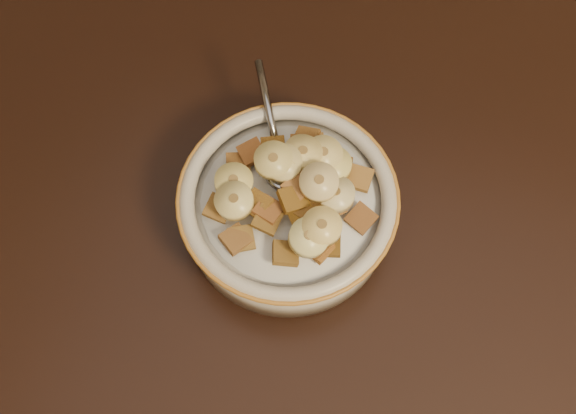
# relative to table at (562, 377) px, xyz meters

# --- Properties ---
(table) EXTENTS (1.44, 0.96, 0.04)m
(table) POSITION_rel_table_xyz_m (0.00, 0.00, 0.00)
(table) COLOR black
(table) RESTS_ON floor
(cereal_bowl) EXTENTS (0.17, 0.17, 0.04)m
(cereal_bowl) POSITION_rel_table_xyz_m (-0.25, 0.07, 0.04)
(cereal_bowl) COLOR beige
(cereal_bowl) RESTS_ON table
(milk) EXTENTS (0.14, 0.14, 0.00)m
(milk) POSITION_rel_table_xyz_m (-0.25, 0.07, 0.06)
(milk) COLOR silver
(milk) RESTS_ON cereal_bowl
(spoon) EXTENTS (0.05, 0.05, 0.01)m
(spoon) POSITION_rel_table_xyz_m (-0.26, 0.09, 0.07)
(spoon) COLOR gray
(spoon) RESTS_ON cereal_bowl
(cereal_square_0) EXTENTS (0.03, 0.03, 0.01)m
(cereal_square_0) POSITION_rel_table_xyz_m (-0.30, 0.09, 0.07)
(cereal_square_0) COLOR brown
(cereal_square_0) RESTS_ON milk
(cereal_square_1) EXTENTS (0.03, 0.03, 0.01)m
(cereal_square_1) POSITION_rel_table_xyz_m (-0.24, 0.08, 0.08)
(cereal_square_1) COLOR brown
(cereal_square_1) RESTS_ON milk
(cereal_square_2) EXTENTS (0.02, 0.02, 0.01)m
(cereal_square_2) POSITION_rel_table_xyz_m (-0.20, 0.10, 0.07)
(cereal_square_2) COLOR olive
(cereal_square_2) RESTS_ON milk
(cereal_square_3) EXTENTS (0.03, 0.03, 0.01)m
(cereal_square_3) POSITION_rel_table_xyz_m (-0.22, 0.07, 0.07)
(cereal_square_3) COLOR brown
(cereal_square_3) RESTS_ON milk
(cereal_square_4) EXTENTS (0.03, 0.03, 0.01)m
(cereal_square_4) POSITION_rel_table_xyz_m (-0.28, 0.02, 0.07)
(cereal_square_4) COLOR #956134
(cereal_square_4) RESTS_ON milk
(cereal_square_5) EXTENTS (0.03, 0.03, 0.01)m
(cereal_square_5) POSITION_rel_table_xyz_m (-0.23, 0.08, 0.08)
(cereal_square_5) COLOR #925D20
(cereal_square_5) RESTS_ON milk
(cereal_square_6) EXTENTS (0.03, 0.03, 0.01)m
(cereal_square_6) POSITION_rel_table_xyz_m (-0.23, 0.06, 0.08)
(cereal_square_6) COLOR brown
(cereal_square_6) RESTS_ON milk
(cereal_square_7) EXTENTS (0.03, 0.02, 0.01)m
(cereal_square_7) POSITION_rel_table_xyz_m (-0.24, 0.02, 0.07)
(cereal_square_7) COLOR brown
(cereal_square_7) RESTS_ON milk
(cereal_square_8) EXTENTS (0.02, 0.02, 0.01)m
(cereal_square_8) POSITION_rel_table_xyz_m (-0.25, 0.12, 0.07)
(cereal_square_8) COLOR brown
(cereal_square_8) RESTS_ON milk
(cereal_square_9) EXTENTS (0.03, 0.03, 0.01)m
(cereal_square_9) POSITION_rel_table_xyz_m (-0.22, 0.03, 0.07)
(cereal_square_9) COLOR #9D5524
(cereal_square_9) RESTS_ON milk
(cereal_square_10) EXTENTS (0.03, 0.03, 0.01)m
(cereal_square_10) POSITION_rel_table_xyz_m (-0.22, 0.08, 0.08)
(cereal_square_10) COLOR brown
(cereal_square_10) RESTS_ON milk
(cereal_square_11) EXTENTS (0.02, 0.02, 0.01)m
(cereal_square_11) POSITION_rel_table_xyz_m (-0.21, 0.04, 0.07)
(cereal_square_11) COLOR brown
(cereal_square_11) RESTS_ON milk
(cereal_square_12) EXTENTS (0.03, 0.03, 0.01)m
(cereal_square_12) POSITION_rel_table_xyz_m (-0.29, 0.10, 0.07)
(cereal_square_12) COLOR brown
(cereal_square_12) RESTS_ON milk
(cereal_square_13) EXTENTS (0.03, 0.03, 0.01)m
(cereal_square_13) POSITION_rel_table_xyz_m (-0.19, 0.07, 0.07)
(cereal_square_13) COLOR brown
(cereal_square_13) RESTS_ON milk
(cereal_square_14) EXTENTS (0.03, 0.03, 0.01)m
(cereal_square_14) POSITION_rel_table_xyz_m (-0.23, 0.03, 0.07)
(cereal_square_14) COLOR brown
(cereal_square_14) RESTS_ON milk
(cereal_square_15) EXTENTS (0.03, 0.03, 0.01)m
(cereal_square_15) POSITION_rel_table_xyz_m (-0.26, 0.05, 0.08)
(cereal_square_15) COLOR brown
(cereal_square_15) RESTS_ON milk
(cereal_square_16) EXTENTS (0.03, 0.03, 0.01)m
(cereal_square_16) POSITION_rel_table_xyz_m (-0.25, 0.06, 0.08)
(cereal_square_16) COLOR brown
(cereal_square_16) RESTS_ON milk
(cereal_square_17) EXTENTS (0.03, 0.03, 0.01)m
(cereal_square_17) POSITION_rel_table_xyz_m (-0.24, 0.05, 0.08)
(cereal_square_17) COLOR #8B5F18
(cereal_square_17) RESTS_ON milk
(cereal_square_18) EXTENTS (0.03, 0.03, 0.01)m
(cereal_square_18) POSITION_rel_table_xyz_m (-0.27, 0.05, 0.08)
(cereal_square_18) COLOR #885F18
(cereal_square_18) RESTS_ON milk
(cereal_square_19) EXTENTS (0.03, 0.03, 0.01)m
(cereal_square_19) POSITION_rel_table_xyz_m (-0.25, 0.10, 0.08)
(cereal_square_19) COLOR olive
(cereal_square_19) RESTS_ON milk
(cereal_square_20) EXTENTS (0.02, 0.02, 0.01)m
(cereal_square_20) POSITION_rel_table_xyz_m (-0.26, 0.04, 0.08)
(cereal_square_20) COLOR brown
(cereal_square_20) RESTS_ON milk
(cereal_square_21) EXTENTS (0.03, 0.03, 0.01)m
(cereal_square_21) POSITION_rel_table_xyz_m (-0.28, 0.03, 0.07)
(cereal_square_21) COLOR brown
(cereal_square_21) RESTS_ON milk
(cereal_square_22) EXTENTS (0.02, 0.02, 0.01)m
(cereal_square_22) POSITION_rel_table_xyz_m (-0.25, 0.13, 0.07)
(cereal_square_22) COLOR #915B2B
(cereal_square_22) RESTS_ON milk
(cereal_square_23) EXTENTS (0.03, 0.03, 0.01)m
(cereal_square_23) POSITION_rel_table_xyz_m (-0.22, 0.03, 0.07)
(cereal_square_23) COLOR brown
(cereal_square_23) RESTS_ON milk
(cereal_square_24) EXTENTS (0.02, 0.02, 0.01)m
(cereal_square_24) POSITION_rel_table_xyz_m (-0.22, 0.11, 0.07)
(cereal_square_24) COLOR brown
(cereal_square_24) RESTS_ON milk
(cereal_square_25) EXTENTS (0.02, 0.02, 0.01)m
(cereal_square_25) POSITION_rel_table_xyz_m (-0.25, 0.12, 0.07)
(cereal_square_25) COLOR olive
(cereal_square_25) RESTS_ON milk
(cereal_square_26) EXTENTS (0.02, 0.02, 0.01)m
(cereal_square_26) POSITION_rel_table_xyz_m (-0.30, 0.05, 0.07)
(cereal_square_26) COLOR brown
(cereal_square_26) RESTS_ON milk
(cereal_square_27) EXTENTS (0.03, 0.03, 0.01)m
(cereal_square_27) POSITION_rel_table_xyz_m (-0.27, 0.09, 0.08)
(cereal_square_27) COLOR olive
(cereal_square_27) RESTS_ON milk
(cereal_square_28) EXTENTS (0.03, 0.03, 0.01)m
(cereal_square_28) POSITION_rel_table_xyz_m (-0.23, 0.06, 0.08)
(cereal_square_28) COLOR brown
(cereal_square_28) RESTS_ON milk
(cereal_square_29) EXTENTS (0.03, 0.03, 0.01)m
(cereal_square_29) POSITION_rel_table_xyz_m (-0.28, 0.11, 0.07)
(cereal_square_29) COLOR olive
(cereal_square_29) RESTS_ON milk
(cereal_square_30) EXTENTS (0.03, 0.03, 0.01)m
(cereal_square_30) POSITION_rel_table_xyz_m (-0.24, 0.07, 0.09)
(cereal_square_30) COLOR brown
(cereal_square_30) RESTS_ON milk
(cereal_square_31) EXTENTS (0.03, 0.02, 0.01)m
(cereal_square_31) POSITION_rel_table_xyz_m (-0.24, 0.10, 0.08)
(cereal_square_31) COLOR brown
(cereal_square_31) RESTS_ON milk
(banana_slice_0) EXTENTS (0.04, 0.04, 0.02)m
(banana_slice_0) POSITION_rel_table_xyz_m (-0.21, 0.07, 0.08)
(banana_slice_0) COLOR beige
(banana_slice_0) RESTS_ON milk
(banana_slice_1) EXTENTS (0.04, 0.04, 0.01)m
(banana_slice_1) POSITION_rel_table_xyz_m (-0.27, 0.09, 0.09)
(banana_slice_1) COLOR #E9D278
(banana_slice_1) RESTS_ON milk
(banana_slice_2) EXTENTS (0.04, 0.04, 0.01)m
(banana_slice_2) POSITION_rel_table_xyz_m (-0.22, 0.04, 0.09)
(banana_slice_2) COLOR #DCC66D
(banana_slice_2) RESTS_ON milk
(banana_slice_3) EXTENTS (0.04, 0.04, 0.01)m
(banana_slice_3) POSITION_rel_table_xyz_m (-0.22, 0.10, 0.08)
(banana_slice_3) COLOR #DDC669
(banana_slice_3) RESTS_ON milk
(banana_slice_4) EXTENTS (0.04, 0.04, 0.01)m
(banana_slice_4) POSITION_rel_table_xyz_m (-0.29, 0.05, 0.08)
(banana_slice_4) COLOR #D5CC77
(banana_slice_4) RESTS_ON milk
(banana_slice_5) EXTENTS (0.04, 0.04, 0.02)m
(banana_slice_5) POSITION_rel_table_xyz_m (-0.23, 0.03, 0.09)
(banana_slice_5) COLOR #DCD286
(banana_slice_5) RESTS_ON milk
(banana_slice_6) EXTENTS (0.04, 0.04, 0.01)m
(banana_slice_6) POSITION_rel_table_xyz_m (-0.30, 0.07, 0.08)
(banana_slice_6) COLOR #D2BF66
(banana_slice_6) RESTS_ON milk
(banana_slice_7) EXTENTS (0.04, 0.04, 0.02)m
(banana_slice_7) POSITION_rel_table_xyz_m (-0.25, 0.10, 0.09)
(banana_slice_7) COLOR #FADE83
(banana_slice_7) RESTS_ON milk
(banana_slice_8) EXTENTS (0.04, 0.04, 0.01)m
(banana_slice_8) POSITION_rel_table_xyz_m (-0.23, 0.08, 0.09)
(banana_slice_8) COLOR #E3C97C
(banana_slice_8) RESTS_ON milk
(banana_slice_9) EXTENTS (0.04, 0.04, 0.01)m
(banana_slice_9) POSITION_rel_table_xyz_m (-0.26, 0.09, 0.09)
(banana_slice_9) COLOR #E4D584
(banana_slice_9) RESTS_ON milk
(banana_slice_10) EXTENTS (0.04, 0.04, 0.01)m
(banana_slice_10) POSITION_rel_table_xyz_m (-0.23, 0.11, 0.08)
(banana_slice_10) COLOR #CDC47F
(banana_slice_10) RESTS_ON milk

